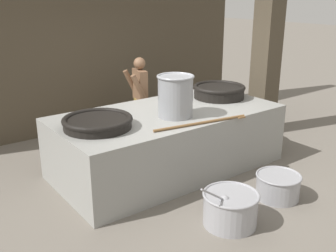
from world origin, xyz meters
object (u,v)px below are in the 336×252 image
(cook, at_px, (140,96))
(giant_wok_far, at_px, (219,91))
(prep_bowl_meat, at_px, (278,185))
(giant_wok_near, at_px, (98,122))
(stock_pot, at_px, (175,95))
(prep_bowl_vegetables, at_px, (230,207))

(cook, bearing_deg, giant_wok_far, 137.59)
(cook, height_order, prep_bowl_meat, cook)
(giant_wok_near, distance_m, stock_pot, 1.24)
(cook, xyz_separation_m, prep_bowl_vegetables, (-0.78, -3.24, -0.64))
(giant_wok_far, bearing_deg, cook, 123.47)
(stock_pot, xyz_separation_m, cook, (0.46, 1.71, -0.43))
(giant_wok_near, height_order, cook, cook)
(prep_bowl_meat, bearing_deg, giant_wok_near, 138.57)
(giant_wok_near, xyz_separation_m, prep_bowl_meat, (1.90, -1.68, -0.87))
(giant_wok_near, distance_m, giant_wok_far, 2.52)
(prep_bowl_vegetables, relative_size, prep_bowl_meat, 1.44)
(giant_wok_near, bearing_deg, stock_pot, -10.36)
(stock_pot, bearing_deg, prep_bowl_meat, -64.20)
(giant_wok_near, distance_m, prep_bowl_vegetables, 2.13)
(stock_pot, relative_size, prep_bowl_meat, 1.00)
(cook, relative_size, prep_bowl_meat, 2.55)
(stock_pot, xyz_separation_m, prep_bowl_meat, (0.70, -1.46, -1.11))
(giant_wok_far, relative_size, prep_bowl_vegetables, 1.01)
(cook, distance_m, prep_bowl_vegetables, 3.40)
(giant_wok_near, relative_size, prep_bowl_meat, 1.54)
(giant_wok_near, height_order, prep_bowl_vegetables, giant_wok_near)
(cook, bearing_deg, prep_bowl_meat, 108.50)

